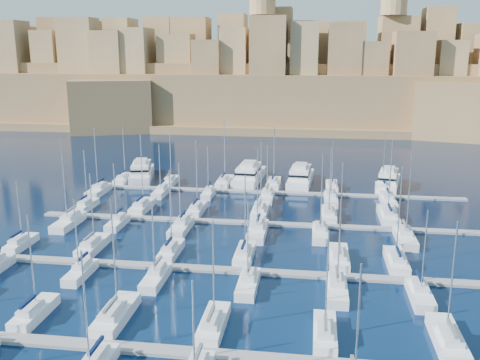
# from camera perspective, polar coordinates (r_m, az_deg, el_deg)

# --- Properties ---
(ground) EXTENTS (600.00, 600.00, 0.00)m
(ground) POSITION_cam_1_polar(r_m,az_deg,el_deg) (89.53, 1.55, -6.77)
(ground) COLOR black
(ground) RESTS_ON ground
(pontoon_near) EXTENTS (84.00, 2.00, 0.40)m
(pontoon_near) POSITION_cam_1_polar(r_m,az_deg,el_deg) (59.14, -2.39, -18.16)
(pontoon_near) COLOR slate
(pontoon_near) RESTS_ON ground
(pontoon_mid_near) EXTENTS (84.00, 2.00, 0.40)m
(pontoon_mid_near) POSITION_cam_1_polar(r_m,az_deg,el_deg) (78.42, 0.54, -9.70)
(pontoon_mid_near) COLOR slate
(pontoon_mid_near) RESTS_ON ground
(pontoon_mid_far) EXTENTS (84.00, 2.00, 0.40)m
(pontoon_mid_far) POSITION_cam_1_polar(r_m,az_deg,el_deg) (98.84, 2.21, -4.64)
(pontoon_mid_far) COLOR slate
(pontoon_mid_far) RESTS_ON ground
(pontoon_far) EXTENTS (84.00, 2.00, 0.40)m
(pontoon_far) POSITION_cam_1_polar(r_m,az_deg,el_deg) (119.82, 3.29, -1.33)
(pontoon_far) COLOR slate
(pontoon_far) RESTS_ON ground
(sailboat_1) EXTENTS (2.50, 8.33, 13.18)m
(sailboat_1) POSITION_cam_1_polar(r_m,az_deg,el_deg) (70.46, -21.10, -13.07)
(sailboat_1) COLOR white
(sailboat_1) RESTS_ON ground
(sailboat_2) EXTENTS (2.99, 9.96, 15.17)m
(sailboat_2) POSITION_cam_1_polar(r_m,az_deg,el_deg) (67.11, -13.13, -13.84)
(sailboat_2) COLOR white
(sailboat_2) RESTS_ON ground
(sailboat_3) EXTENTS (2.69, 8.95, 13.43)m
(sailboat_3) POSITION_cam_1_polar(r_m,az_deg,el_deg) (63.65, -2.88, -15.10)
(sailboat_3) COLOR white
(sailboat_3) RESTS_ON ground
(sailboat_4) EXTENTS (2.56, 8.52, 12.91)m
(sailboat_4) POSITION_cam_1_polar(r_m,az_deg,el_deg) (62.57, 9.04, -15.83)
(sailboat_4) COLOR white
(sailboat_4) RESTS_ON ground
(sailboat_5) EXTENTS (2.89, 9.63, 14.35)m
(sailboat_5) POSITION_cam_1_polar(r_m,az_deg,el_deg) (64.79, 21.25, -15.54)
(sailboat_5) COLOR white
(sailboat_5) RESTS_ON ground
(sailboat_12) EXTENTS (2.31, 7.70, 11.32)m
(sailboat_12) POSITION_cam_1_polar(r_m,az_deg,el_deg) (94.44, -22.35, -6.29)
(sailboat_12) COLOR white
(sailboat_12) RESTS_ON ground
(sailboat_13) EXTENTS (2.70, 9.02, 12.82)m
(sailboat_13) POSITION_cam_1_polar(r_m,az_deg,el_deg) (89.62, -15.42, -6.77)
(sailboat_13) COLOR white
(sailboat_13) RESTS_ON ground
(sailboat_14) EXTENTS (2.49, 8.29, 13.87)m
(sailboat_14) POSITION_cam_1_polar(r_m,az_deg,el_deg) (85.11, -7.38, -7.48)
(sailboat_14) COLOR white
(sailboat_14) RESTS_ON ground
(sailboat_15) EXTENTS (2.63, 8.77, 13.43)m
(sailboat_15) POSITION_cam_1_polar(r_m,az_deg,el_deg) (83.13, 0.49, -7.89)
(sailboat_15) COLOR white
(sailboat_15) RESTS_ON ground
(sailboat_16) EXTENTS (2.89, 9.64, 15.60)m
(sailboat_16) POSITION_cam_1_polar(r_m,az_deg,el_deg) (83.01, 10.50, -8.15)
(sailboat_16) COLOR white
(sailboat_16) RESTS_ON ground
(sailboat_17) EXTENTS (2.84, 9.46, 15.41)m
(sailboat_17) POSITION_cam_1_polar(r_m,az_deg,el_deg) (83.79, 16.34, -8.29)
(sailboat_17) COLOR white
(sailboat_17) RESTS_ON ground
(sailboat_19) EXTENTS (2.31, 7.70, 12.00)m
(sailboat_19) POSITION_cam_1_polar(r_m,az_deg,el_deg) (80.09, -16.63, -9.39)
(sailboat_19) COLOR white
(sailboat_19) RESTS_ON ground
(sailboat_20) EXTENTS (2.48, 8.28, 11.76)m
(sailboat_20) POSITION_cam_1_polar(r_m,az_deg,el_deg) (76.05, -8.95, -10.23)
(sailboat_20) COLOR white
(sailboat_20) RESTS_ON ground
(sailboat_21) EXTENTS (2.58, 8.59, 12.63)m
(sailboat_21) POSITION_cam_1_polar(r_m,az_deg,el_deg) (73.38, 0.88, -10.97)
(sailboat_21) COLOR white
(sailboat_21) RESTS_ON ground
(sailboat_22) EXTENTS (2.69, 8.97, 13.50)m
(sailboat_22) POSITION_cam_1_polar(r_m,az_deg,el_deg) (72.83, 10.28, -11.40)
(sailboat_22) COLOR white
(sailboat_22) RESTS_ON ground
(sailboat_23) EXTENTS (2.60, 8.66, 12.54)m
(sailboat_23) POSITION_cam_1_polar(r_m,az_deg,el_deg) (74.25, 18.63, -11.44)
(sailboat_23) COLOR white
(sailboat_23) RESTS_ON ground
(sailboat_24) EXTENTS (2.36, 7.87, 12.26)m
(sailboat_24) POSITION_cam_1_polar(r_m,az_deg,el_deg) (112.34, -16.07, -2.63)
(sailboat_24) COLOR white
(sailboat_24) RESTS_ON ground
(sailboat_25) EXTENTS (2.89, 9.63, 15.48)m
(sailboat_25) POSITION_cam_1_polar(r_m,az_deg,el_deg) (109.01, -10.37, -2.78)
(sailboat_25) COLOR white
(sailboat_25) RESTS_ON ground
(sailboat_26) EXTENTS (2.57, 8.58, 14.78)m
(sailboat_26) POSITION_cam_1_polar(r_m,az_deg,el_deg) (105.59, -4.64, -3.15)
(sailboat_26) COLOR white
(sailboat_26) RESTS_ON ground
(sailboat_27) EXTENTS (2.98, 9.93, 14.48)m
(sailboat_27) POSITION_cam_1_polar(r_m,az_deg,el_deg) (104.27, 2.18, -3.33)
(sailboat_27) COLOR white
(sailboat_27) RESTS_ON ground
(sailboat_28) EXTENTS (2.78, 9.27, 13.76)m
(sailboat_28) POSITION_cam_1_polar(r_m,az_deg,el_deg) (103.53, 9.46, -3.64)
(sailboat_28) COLOR white
(sailboat_28) RESTS_ON ground
(sailboat_29) EXTENTS (3.25, 10.85, 15.62)m
(sailboat_29) POSITION_cam_1_polar(r_m,az_deg,el_deg) (105.19, 15.52, -3.67)
(sailboat_29) COLOR white
(sailboat_29) RESTS_ON ground
(sailboat_30) EXTENTS (2.91, 9.69, 16.65)m
(sailboat_30) POSITION_cam_1_polar(r_m,az_deg,el_deg) (102.70, -17.81, -4.27)
(sailboat_30) COLOR white
(sailboat_30) RESTS_ON ground
(sailboat_31) EXTENTS (2.30, 7.67, 12.13)m
(sailboat_31) POSITION_cam_1_polar(r_m,az_deg,el_deg) (100.08, -12.92, -4.45)
(sailboat_31) COLOR white
(sailboat_31) RESTS_ON ground
(sailboat_32) EXTENTS (2.82, 9.42, 12.97)m
(sailboat_32) POSITION_cam_1_polar(r_m,az_deg,el_deg) (95.72, -6.28, -5.00)
(sailboat_32) COLOR white
(sailboat_32) RESTS_ON ground
(sailboat_33) EXTENTS (3.02, 10.08, 15.55)m
(sailboat_33) POSITION_cam_1_polar(r_m,az_deg,el_deg) (93.08, 1.89, -5.46)
(sailboat_33) COLOR white
(sailboat_33) RESTS_ON ground
(sailboat_34) EXTENTS (2.65, 8.83, 15.06)m
(sailboat_34) POSITION_cam_1_polar(r_m,az_deg,el_deg) (93.21, 8.54, -5.59)
(sailboat_34) COLOR white
(sailboat_34) RESTS_ON ground
(sailboat_35) EXTENTS (2.90, 9.66, 15.64)m
(sailboat_35) POSITION_cam_1_polar(r_m,az_deg,el_deg) (94.12, 17.20, -5.88)
(sailboat_35) COLOR white
(sailboat_35) RESTS_ON ground
(sailboat_36) EXTENTS (2.74, 9.13, 13.67)m
(sailboat_36) POSITION_cam_1_polar(r_m,az_deg,el_deg) (132.61, -12.23, 0.11)
(sailboat_36) COLOR white
(sailboat_36) RESTS_ON ground
(sailboat_37) EXTENTS (2.48, 8.25, 12.65)m
(sailboat_37) POSITION_cam_1_polar(r_m,az_deg,el_deg) (128.69, -7.42, -0.12)
(sailboat_37) COLOR white
(sailboat_37) RESTS_ON ground
(sailboat_38) EXTENTS (3.01, 10.03, 15.63)m
(sailboat_38) POSITION_cam_1_polar(r_m,az_deg,el_deg) (126.74, -1.68, -0.20)
(sailboat_38) COLOR white
(sailboat_38) RESTS_ON ground
(sailboat_39) EXTENTS (2.98, 9.94, 14.75)m
(sailboat_39) POSITION_cam_1_polar(r_m,az_deg,el_deg) (125.31, 3.58, -0.39)
(sailboat_39) COLOR white
(sailboat_39) RESTS_ON ground
(sailboat_40) EXTENTS (2.67, 8.89, 12.97)m
(sailboat_40) POSITION_cam_1_polar(r_m,az_deg,el_deg) (124.55, 9.74, -0.67)
(sailboat_40) COLOR white
(sailboat_40) RESTS_ON ground
(sailboat_41) EXTENTS (2.48, 8.27, 13.81)m
(sailboat_41) POSITION_cam_1_polar(r_m,az_deg,el_deg) (125.17, 14.97, -0.87)
(sailboat_41) COLOR white
(sailboat_41) RESTS_ON ground
(sailboat_42) EXTENTS (2.82, 9.42, 15.15)m
(sailboat_42) POSITION_cam_1_polar(r_m,az_deg,el_deg) (123.36, -14.81, -1.07)
(sailboat_42) COLOR white
(sailboat_42) RESTS_ON ground
(sailboat_43) EXTENTS (2.35, 7.82, 11.76)m
(sailboat_43) POSITION_cam_1_polar(r_m,az_deg,el_deg) (119.40, -8.41, -1.26)
(sailboat_43) COLOR white
(sailboat_43) RESTS_ON ground
(sailboat_44) EXTENTS (2.16, 7.19, 11.50)m
(sailboat_44) POSITION_cam_1_polar(r_m,az_deg,el_deg) (117.19, -3.37, -1.42)
(sailboat_44) COLOR white
(sailboat_44) RESTS_ON ground
(sailboat_45) EXTENTS (2.78, 9.26, 12.22)m
(sailboat_45) POSITION_cam_1_polar(r_m,az_deg,el_deg) (114.41, 2.91, -1.78)
(sailboat_45) COLOR white
(sailboat_45) RESTS_ON ground
(sailboat_46) EXTENTS (2.76, 9.21, 12.46)m
(sailboat_46) POSITION_cam_1_polar(r_m,az_deg,el_deg) (114.09, 9.66, -2.01)
(sailboat_46) COLOR white
(sailboat_46) RESTS_ON ground
(sailboat_47) EXTENTS (2.82, 9.40, 13.12)m
(sailboat_47) POSITION_cam_1_polar(r_m,az_deg,el_deg) (114.99, 15.51, -2.20)
(sailboat_47) COLOR white
(sailboat_47) RESTS_ON ground
(motor_yacht_a) EXTENTS (8.59, 17.25, 5.25)m
(motor_yacht_a) POSITION_cam_1_polar(r_m,az_deg,el_deg) (135.06, -10.45, 0.87)
(motor_yacht_a) COLOR white
(motor_yacht_a) RESTS_ON ground
(motor_yacht_b) EXTENTS (6.58, 18.73, 5.25)m
(motor_yacht_b) POSITION_cam_1_polar(r_m,az_deg,el_deg) (130.05, 0.98, 0.60)
(motor_yacht_b) COLOR white
(motor_yacht_b) RESTS_ON ground
(motor_yacht_c) EXTENTS (6.29, 17.40, 5.25)m
(motor_yacht_c) POSITION_cam_1_polar(r_m,az_deg,el_deg) (128.53, 6.47, 0.35)
(motor_yacht_c) COLOR white
(motor_yacht_c) RESTS_ON ground
(motor_yacht_d) EXTENTS (7.41, 15.73, 5.25)m
(motor_yacht_d) POSITION_cam_1_polar(r_m,az_deg,el_deg) (128.75, 15.54, -0.05)
(motor_yacht_d) COLOR white
(motor_yacht_d) RESTS_ON ground
(fortified_city) EXTENTS (460.00, 108.95, 59.52)m
(fortified_city) POSITION_cam_1_polar(r_m,az_deg,el_deg) (239.32, 5.82, 9.76)
(fortified_city) COLOR brown
(fortified_city) RESTS_ON ground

